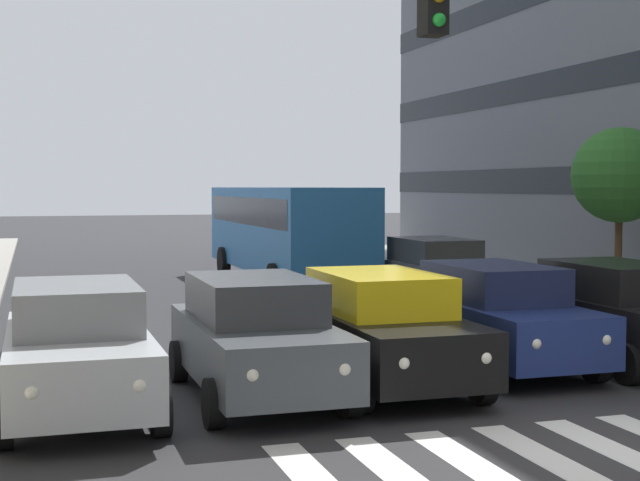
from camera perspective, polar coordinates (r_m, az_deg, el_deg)
ground_plane at (r=11.28m, az=17.88°, el=-12.34°), size 180.00×180.00×0.00m
crosswalk_markings at (r=11.28m, az=17.88°, el=-12.32°), size 7.65×2.80×0.01m
car_1 at (r=16.50m, az=18.15°, el=-4.25°), size 2.02×4.44×1.72m
car_2 at (r=15.59m, az=10.92°, el=-4.58°), size 2.02×4.44×1.72m
car_3 at (r=13.94m, az=3.88°, el=-5.46°), size 2.02×4.44×1.72m
car_4 at (r=13.21m, az=-4.00°, el=-5.95°), size 2.02×4.44×1.72m
car_5 at (r=12.69m, az=-14.85°, el=-6.44°), size 2.02×4.44×1.72m
car_row2_0 at (r=23.26m, az=7.24°, el=-1.94°), size 2.02×4.44×1.72m
bus_behind_traffic at (r=28.11m, az=-2.25°, el=0.99°), size 2.78×10.50×3.00m
traffic_light_gantry at (r=8.82m, az=-11.64°, el=7.84°), size 4.60×0.36×5.50m
street_tree_2 at (r=26.11m, az=18.12°, el=3.86°), size 2.59×2.59×4.48m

